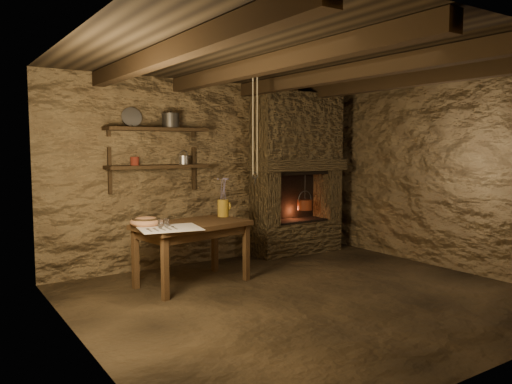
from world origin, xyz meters
TOP-DOWN VIEW (x-y plane):
  - floor at (0.00, 0.00)m, footprint 4.50×4.50m
  - back_wall at (0.00, 2.00)m, footprint 4.50×0.04m
  - front_wall at (0.00, -2.00)m, footprint 4.50×0.04m
  - left_wall at (-2.25, 0.00)m, footprint 0.04×4.00m
  - right_wall at (2.25, 0.00)m, footprint 0.04×4.00m
  - ceiling at (0.00, 0.00)m, footprint 4.50×4.00m
  - beam_far_left at (-1.50, 0.00)m, footprint 0.14×3.95m
  - beam_mid_left at (-0.50, 0.00)m, footprint 0.14×3.95m
  - beam_mid_right at (0.50, 0.00)m, footprint 0.14×3.95m
  - beam_far_right at (1.50, 0.00)m, footprint 0.14×3.95m
  - shelf_lower at (-0.85, 1.84)m, footprint 1.25×0.30m
  - shelf_upper at (-0.85, 1.84)m, footprint 1.25×0.30m
  - hearth at (1.25, 1.77)m, footprint 1.43×0.51m
  - work_table at (-0.77, 1.09)m, footprint 1.33×0.90m
  - linen_cloth at (-1.15, 0.84)m, footprint 0.69×0.60m
  - pewter_cutlery_row at (-1.15, 0.82)m, footprint 0.54×0.29m
  - drinking_glasses at (-1.13, 0.96)m, footprint 0.20×0.06m
  - stoneware_jug at (-0.24, 1.31)m, footprint 0.18×0.18m
  - wooden_bowl at (-1.28, 1.15)m, footprint 0.45×0.45m
  - iron_stockpot at (-0.67, 1.84)m, footprint 0.25×0.25m
  - tin_pan at (-1.13, 1.94)m, footprint 0.25×0.13m
  - small_kettle at (-0.50, 1.84)m, footprint 0.17×0.13m
  - rusty_tin at (-1.14, 1.84)m, footprint 0.12×0.12m
  - red_pot at (1.37, 1.72)m, footprint 0.24×0.23m
  - hanging_ropes at (0.05, 1.05)m, footprint 0.08×0.08m

SIDE VIEW (x-z plane):
  - floor at x=0.00m, z-range 0.00..0.00m
  - work_table at x=-0.77m, z-range 0.03..0.73m
  - linen_cloth at x=-1.15m, z-range 0.70..0.71m
  - red_pot at x=1.37m, z-range 0.44..0.98m
  - pewter_cutlery_row at x=-1.15m, z-range 0.71..0.72m
  - wooden_bowl at x=-1.28m, z-range 0.68..0.80m
  - drinking_glasses at x=-1.13m, z-range 0.71..0.79m
  - stoneware_jug at x=-0.24m, z-range 0.67..1.14m
  - back_wall at x=0.00m, z-range 0.00..2.40m
  - front_wall at x=0.00m, z-range 0.00..2.40m
  - left_wall at x=-2.25m, z-range 0.00..2.40m
  - right_wall at x=2.25m, z-range 0.00..2.40m
  - hearth at x=1.25m, z-range 0.08..2.38m
  - shelf_lower at x=-0.85m, z-range 1.28..1.32m
  - rusty_tin at x=-1.14m, z-range 1.32..1.42m
  - small_kettle at x=-0.50m, z-range 1.29..1.46m
  - shelf_upper at x=-0.85m, z-range 1.73..1.77m
  - hanging_ropes at x=0.05m, z-range 1.20..2.40m
  - iron_stockpot at x=-0.67m, z-range 1.77..1.93m
  - tin_pan at x=-1.13m, z-range 1.77..2.01m
  - beam_far_left at x=-1.50m, z-range 2.23..2.39m
  - beam_mid_left at x=-0.50m, z-range 2.23..2.39m
  - beam_mid_right at x=0.50m, z-range 2.23..2.39m
  - beam_far_right at x=1.50m, z-range 2.23..2.39m
  - ceiling at x=0.00m, z-range 2.38..2.42m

